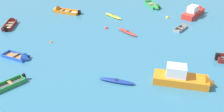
{
  "coord_description": "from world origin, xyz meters",
  "views": [
    {
      "loc": [
        -5.49,
        0.14,
        12.68
      ],
      "look_at": [
        0.0,
        22.11,
        0.15
      ],
      "focal_mm": 40.13,
      "sensor_mm": 36.0,
      "label": 1
    }
  ],
  "objects_px": {
    "kayak_yellow_far_back": "(113,16)",
    "mooring_buoy_between_boats_left": "(106,28)",
    "rowboat_maroon_outer_right": "(11,23)",
    "rowboat_green_back_row_left": "(155,7)",
    "kayak_deep_blue_cluster_inner": "(117,81)",
    "kayak_red_foreground_center": "(127,32)",
    "rowboat_orange_near_left": "(60,11)",
    "rowboat_blue_distant_center": "(22,58)",
    "mooring_buoy_near_foreground": "(51,42)",
    "rowboat_grey_far_right": "(183,27)",
    "rowboat_green_back_row_center": "(2,88)",
    "motor_launch_orange_back_row_right": "(185,78)",
    "mooring_buoy_outer_edge": "(167,18)",
    "motor_launch_red_cluster_outer": "(194,12)"
  },
  "relations": [
    {
      "from": "kayak_yellow_far_back",
      "to": "mooring_buoy_between_boats_left",
      "type": "height_order",
      "value": "kayak_yellow_far_back"
    },
    {
      "from": "rowboat_maroon_outer_right",
      "to": "rowboat_green_back_row_left",
      "type": "relative_size",
      "value": 0.92
    },
    {
      "from": "kayak_deep_blue_cluster_inner",
      "to": "kayak_red_foreground_center",
      "type": "bearing_deg",
      "value": 67.85
    },
    {
      "from": "rowboat_orange_near_left",
      "to": "rowboat_blue_distant_center",
      "type": "bearing_deg",
      "value": -108.71
    },
    {
      "from": "rowboat_orange_near_left",
      "to": "mooring_buoy_near_foreground",
      "type": "height_order",
      "value": "rowboat_orange_near_left"
    },
    {
      "from": "kayak_red_foreground_center",
      "to": "rowboat_green_back_row_left",
      "type": "height_order",
      "value": "rowboat_green_back_row_left"
    },
    {
      "from": "rowboat_grey_far_right",
      "to": "rowboat_green_back_row_center",
      "type": "relative_size",
      "value": 0.88
    },
    {
      "from": "rowboat_green_back_row_left",
      "to": "motor_launch_orange_back_row_right",
      "type": "bearing_deg",
      "value": -105.58
    },
    {
      "from": "rowboat_green_back_row_center",
      "to": "rowboat_orange_near_left",
      "type": "relative_size",
      "value": 0.69
    },
    {
      "from": "rowboat_orange_near_left",
      "to": "mooring_buoy_outer_edge",
      "type": "height_order",
      "value": "rowboat_orange_near_left"
    },
    {
      "from": "mooring_buoy_near_foreground",
      "to": "kayak_deep_blue_cluster_inner",
      "type": "bearing_deg",
      "value": -61.21
    },
    {
      "from": "kayak_red_foreground_center",
      "to": "rowboat_blue_distant_center",
      "type": "distance_m",
      "value": 12.91
    },
    {
      "from": "rowboat_green_back_row_center",
      "to": "kayak_deep_blue_cluster_inner",
      "type": "bearing_deg",
      "value": -8.25
    },
    {
      "from": "mooring_buoy_between_boats_left",
      "to": "motor_launch_orange_back_row_right",
      "type": "bearing_deg",
      "value": -74.62
    },
    {
      "from": "kayak_red_foreground_center",
      "to": "rowboat_grey_far_right",
      "type": "bearing_deg",
      "value": -1.04
    },
    {
      "from": "rowboat_maroon_outer_right",
      "to": "kayak_red_foreground_center",
      "type": "bearing_deg",
      "value": -24.88
    },
    {
      "from": "rowboat_grey_far_right",
      "to": "mooring_buoy_outer_edge",
      "type": "xyz_separation_m",
      "value": [
        -0.29,
        4.08,
        -0.15
      ]
    },
    {
      "from": "rowboat_maroon_outer_right",
      "to": "kayak_deep_blue_cluster_inner",
      "type": "height_order",
      "value": "rowboat_maroon_outer_right"
    },
    {
      "from": "kayak_deep_blue_cluster_inner",
      "to": "rowboat_grey_far_right",
      "type": "bearing_deg",
      "value": 40.37
    },
    {
      "from": "rowboat_green_back_row_left",
      "to": "motor_launch_red_cluster_outer",
      "type": "relative_size",
      "value": 0.82
    },
    {
      "from": "kayak_deep_blue_cluster_inner",
      "to": "rowboat_green_back_row_center",
      "type": "height_order",
      "value": "rowboat_green_back_row_center"
    },
    {
      "from": "rowboat_blue_distant_center",
      "to": "kayak_yellow_far_back",
      "type": "height_order",
      "value": "rowboat_blue_distant_center"
    },
    {
      "from": "kayak_red_foreground_center",
      "to": "mooring_buoy_near_foreground",
      "type": "height_order",
      "value": "kayak_red_foreground_center"
    },
    {
      "from": "kayak_red_foreground_center",
      "to": "mooring_buoy_between_boats_left",
      "type": "xyz_separation_m",
      "value": [
        -2.21,
        2.23,
        -0.15
      ]
    },
    {
      "from": "kayak_yellow_far_back",
      "to": "rowboat_orange_near_left",
      "type": "xyz_separation_m",
      "value": [
        -7.3,
        4.28,
        0.04
      ]
    },
    {
      "from": "rowboat_grey_far_right",
      "to": "mooring_buoy_between_boats_left",
      "type": "relative_size",
      "value": 5.63
    },
    {
      "from": "kayak_yellow_far_back",
      "to": "rowboat_green_back_row_center",
      "type": "distance_m",
      "value": 19.92
    },
    {
      "from": "kayak_red_foreground_center",
      "to": "mooring_buoy_between_boats_left",
      "type": "distance_m",
      "value": 3.15
    },
    {
      "from": "kayak_yellow_far_back",
      "to": "rowboat_orange_near_left",
      "type": "relative_size",
      "value": 0.73
    },
    {
      "from": "rowboat_green_back_row_left",
      "to": "rowboat_grey_far_right",
      "type": "xyz_separation_m",
      "value": [
        0.33,
        -8.61,
        -0.05
      ]
    },
    {
      "from": "kayak_red_foreground_center",
      "to": "kayak_yellow_far_back",
      "type": "distance_m",
      "value": 6.07
    },
    {
      "from": "kayak_yellow_far_back",
      "to": "rowboat_green_back_row_center",
      "type": "xyz_separation_m",
      "value": [
        -13.46,
        -14.69,
        0.01
      ]
    },
    {
      "from": "rowboat_green_back_row_center",
      "to": "mooring_buoy_near_foreground",
      "type": "distance_m",
      "value": 9.32
    },
    {
      "from": "mooring_buoy_outer_edge",
      "to": "kayak_red_foreground_center",
      "type": "bearing_deg",
      "value": -151.5
    },
    {
      "from": "kayak_yellow_far_back",
      "to": "mooring_buoy_outer_edge",
      "type": "relative_size",
      "value": 6.82
    },
    {
      "from": "rowboat_blue_distant_center",
      "to": "rowboat_grey_far_right",
      "type": "xyz_separation_m",
      "value": [
        19.91,
        3.59,
        0.0
      ]
    },
    {
      "from": "rowboat_maroon_outer_right",
      "to": "rowboat_green_back_row_center",
      "type": "xyz_separation_m",
      "value": [
        0.65,
        -15.3,
        -0.03
      ]
    },
    {
      "from": "motor_launch_orange_back_row_right",
      "to": "mooring_buoy_near_foreground",
      "type": "distance_m",
      "value": 15.73
    },
    {
      "from": "kayak_yellow_far_back",
      "to": "kayak_deep_blue_cluster_inner",
      "type": "xyz_separation_m",
      "value": [
        -3.79,
        -16.09,
        -0.0
      ]
    },
    {
      "from": "rowboat_green_back_row_center",
      "to": "rowboat_orange_near_left",
      "type": "distance_m",
      "value": 19.94
    },
    {
      "from": "rowboat_green_back_row_left",
      "to": "rowboat_green_back_row_center",
      "type": "xyz_separation_m",
      "value": [
        -20.97,
        -17.1,
        -0.03
      ]
    },
    {
      "from": "rowboat_grey_far_right",
      "to": "mooring_buoy_outer_edge",
      "type": "height_order",
      "value": "rowboat_grey_far_right"
    },
    {
      "from": "rowboat_blue_distant_center",
      "to": "mooring_buoy_near_foreground",
      "type": "distance_m",
      "value": 4.48
    },
    {
      "from": "motor_launch_red_cluster_outer",
      "to": "mooring_buoy_outer_edge",
      "type": "xyz_separation_m",
      "value": [
        -4.31,
        -0.05,
        -0.53
      ]
    },
    {
      "from": "kayak_deep_blue_cluster_inner",
      "to": "rowboat_orange_near_left",
      "type": "height_order",
      "value": "rowboat_orange_near_left"
    },
    {
      "from": "motor_launch_red_cluster_outer",
      "to": "kayak_red_foreground_center",
      "type": "bearing_deg",
      "value": -160.95
    },
    {
      "from": "rowboat_grey_far_right",
      "to": "motor_launch_red_cluster_outer",
      "type": "height_order",
      "value": "motor_launch_red_cluster_outer"
    },
    {
      "from": "motor_launch_orange_back_row_right",
      "to": "kayak_yellow_far_back",
      "type": "height_order",
      "value": "motor_launch_orange_back_row_right"
    },
    {
      "from": "kayak_yellow_far_back",
      "to": "rowboat_blue_distant_center",
      "type": "bearing_deg",
      "value": -140.96
    },
    {
      "from": "rowboat_blue_distant_center",
      "to": "mooring_buoy_outer_edge",
      "type": "relative_size",
      "value": 6.86
    }
  ]
}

